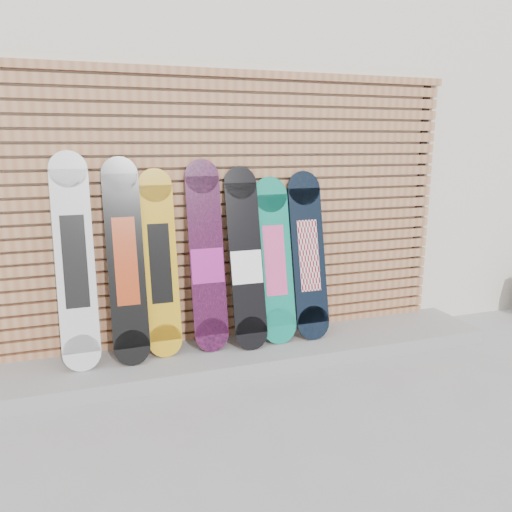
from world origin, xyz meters
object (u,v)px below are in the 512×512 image
object	(u,v)px
snowboard_0	(75,262)
snowboard_6	(308,256)
snowboard_5	(275,260)
snowboard_3	(207,258)
snowboard_4	(246,259)
snowboard_1	(126,261)
snowboard_2	(160,263)

from	to	relation	value
snowboard_0	snowboard_6	size ratio (longest dim) A/B	1.13
snowboard_0	snowboard_5	size ratio (longest dim) A/B	1.16
snowboard_3	snowboard_4	bearing A→B (deg)	-6.41
snowboard_3	snowboard_4	size ratio (longest dim) A/B	1.04
snowboard_3	snowboard_5	xyz separation A→B (m)	(0.57, -0.01, -0.06)
snowboard_3	snowboard_6	world-z (taller)	snowboard_3
snowboard_1	snowboard_5	xyz separation A→B (m)	(1.19, 0.02, -0.09)
snowboard_3	snowboard_6	distance (m)	0.87
snowboard_2	snowboard_6	world-z (taller)	snowboard_2
snowboard_3	snowboard_6	xyz separation A→B (m)	(0.87, -0.02, -0.04)
snowboard_3	snowboard_6	size ratio (longest dim) A/B	1.08
snowboard_6	snowboard_4	bearing A→B (deg)	-178.08
snowboard_1	snowboard_4	bearing A→B (deg)	-0.53
snowboard_1	snowboard_5	distance (m)	1.19
snowboard_4	snowboard_2	bearing A→B (deg)	176.20
snowboard_2	snowboard_1	bearing A→B (deg)	-171.94
snowboard_0	snowboard_1	bearing A→B (deg)	-1.63
snowboard_0	snowboard_2	size ratio (longest dim) A/B	1.09
snowboard_1	snowboard_3	world-z (taller)	snowboard_1
snowboard_0	snowboard_4	size ratio (longest dim) A/B	1.09
snowboard_4	snowboard_3	bearing A→B (deg)	173.59
snowboard_0	snowboard_3	xyz separation A→B (m)	(0.98, 0.02, -0.05)
snowboard_1	snowboard_2	world-z (taller)	snowboard_1
snowboard_3	snowboard_4	distance (m)	0.31
snowboard_2	snowboard_6	size ratio (longest dim) A/B	1.03
snowboard_1	snowboard_2	size ratio (longest dim) A/B	1.06
snowboard_1	snowboard_0	bearing A→B (deg)	178.37
snowboard_0	snowboard_5	xyz separation A→B (m)	(1.54, 0.01, -0.11)
snowboard_1	snowboard_5	world-z (taller)	snowboard_1
snowboard_0	snowboard_6	distance (m)	1.85
snowboard_1	snowboard_3	xyz separation A→B (m)	(0.62, 0.03, -0.02)
snowboard_2	snowboard_3	xyz separation A→B (m)	(0.37, -0.01, 0.02)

